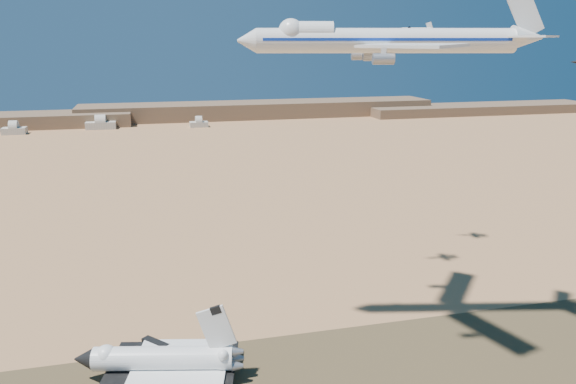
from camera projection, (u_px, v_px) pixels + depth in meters
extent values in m
cube|color=brown|center=(260.00, 109.00, 674.54)|extent=(420.00, 60.00, 18.00)
cube|color=brown|center=(481.00, 109.00, 713.71)|extent=(300.00, 60.00, 11.00)
cube|color=#B7B0A2|center=(14.00, 131.00, 548.82)|extent=(22.00, 14.00, 6.50)
cube|color=#B7B0A2|center=(101.00, 125.00, 581.71)|extent=(30.00, 15.00, 7.50)
cube|color=#B7B0A2|center=(199.00, 124.00, 596.30)|extent=(19.00, 12.50, 5.50)
cylinder|color=silver|center=(162.00, 358.00, 146.93)|extent=(36.25, 14.29, 6.26)
cone|color=black|center=(84.00, 359.00, 146.60)|extent=(6.26, 6.94, 5.95)
sphere|color=silver|center=(106.00, 356.00, 146.46)|extent=(5.81, 5.81, 5.81)
cube|color=silver|center=(180.00, 367.00, 147.66)|extent=(30.08, 31.74, 1.01)
cube|color=black|center=(171.00, 369.00, 147.75)|extent=(38.78, 33.79, 0.56)
cube|color=silver|center=(217.00, 328.00, 144.92)|extent=(10.27, 3.14, 12.87)
cylinder|color=gray|center=(108.00, 375.00, 147.96)|extent=(0.40, 0.40, 3.58)
cylinder|color=black|center=(108.00, 379.00, 148.26)|extent=(1.31, 0.77, 1.23)
cylinder|color=gray|center=(192.00, 363.00, 153.70)|extent=(0.40, 0.40, 3.58)
cylinder|color=black|center=(192.00, 367.00, 154.00)|extent=(1.31, 0.77, 1.23)
cylinder|color=silver|center=(386.00, 41.00, 146.47)|extent=(67.45, 20.92, 6.37)
cone|color=silver|center=(247.00, 41.00, 145.45)|extent=(6.24, 7.30, 6.37)
sphere|color=silver|center=(291.00, 31.00, 145.18)|extent=(6.57, 6.57, 6.57)
cube|color=silver|center=(408.00, 46.00, 131.45)|extent=(16.59, 31.17, 0.70)
cube|color=silver|center=(382.00, 45.00, 162.21)|extent=(26.22, 28.51, 0.70)
cube|color=silver|center=(533.00, 36.00, 140.96)|extent=(8.51, 12.09, 0.50)
cube|color=silver|center=(512.00, 37.00, 153.46)|extent=(11.44, 11.77, 0.50)
cube|color=silver|center=(524.00, 11.00, 145.55)|extent=(11.23, 3.14, 14.23)
cylinder|color=gray|center=(384.00, 58.00, 138.84)|extent=(5.42, 3.61, 2.59)
cylinder|color=gray|center=(383.00, 59.00, 130.13)|extent=(5.42, 3.61, 2.59)
cylinder|color=gray|center=(372.00, 56.00, 156.14)|extent=(5.42, 3.61, 2.59)
cylinder|color=gray|center=(360.00, 56.00, 164.74)|extent=(5.42, 3.61, 2.59)
cylinder|color=silver|center=(374.00, 37.00, 190.21)|extent=(11.47, 2.32, 1.33)
cone|color=black|center=(354.00, 37.00, 189.16)|extent=(2.57, 1.45, 1.23)
sphere|color=black|center=(366.00, 36.00, 189.65)|extent=(1.33, 1.33, 1.33)
cube|color=silver|center=(376.00, 38.00, 190.41)|extent=(3.97, 7.86, 0.24)
cube|color=silver|center=(387.00, 37.00, 190.94)|extent=(2.50, 4.91, 0.19)
cube|color=silver|center=(388.00, 33.00, 190.63)|extent=(2.88, 0.49, 3.21)
cylinder|color=silver|center=(416.00, 29.00, 215.28)|extent=(11.02, 4.50, 1.30)
cone|color=black|center=(399.00, 29.00, 215.60)|extent=(2.66, 1.86, 1.21)
sphere|color=black|center=(409.00, 28.00, 215.29)|extent=(1.30, 1.30, 1.30)
cube|color=silver|center=(419.00, 30.00, 215.28)|extent=(5.28, 8.04, 0.23)
cube|color=silver|center=(429.00, 29.00, 215.06)|extent=(3.31, 5.03, 0.19)
cube|color=silver|center=(429.00, 26.00, 214.72)|extent=(2.75, 1.04, 3.14)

